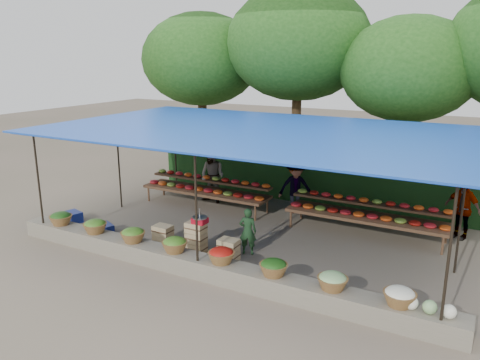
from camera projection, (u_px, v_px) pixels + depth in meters
The scene contains 16 objects.
ground at pixel (258, 234), 12.47m from camera, with size 60.00×60.00×0.00m, color #68614C.
stone_curb at pixel (202, 267), 10.09m from camera, with size 10.60×0.55×0.40m, color #6D6957.
stall_canopy at pixel (261, 134), 11.84m from camera, with size 10.80×6.60×2.82m.
produce_baskets at pixel (197, 250), 10.04m from camera, with size 8.98×0.58×0.34m.
netting_backdrop at pixel (303, 165), 14.82m from camera, with size 10.60×0.06×2.50m, color #1D4318.
tree_row at pixel (351, 53), 16.19m from camera, with size 16.51×5.50×7.12m.
fruit_table_left at pixel (207, 188), 14.62m from camera, with size 4.21×0.95×0.93m.
fruit_table_right at pixel (367, 213), 12.30m from camera, with size 4.21×0.95×0.93m.
crate_counter at pixel (195, 240), 11.24m from camera, with size 2.35×0.34×0.77m.
weighing_scale at pixel (200, 220), 11.03m from camera, with size 0.35×0.35×0.37m.
vendor_seated at pixel (248, 231), 11.09m from camera, with size 0.42×0.27×1.15m, color #1C3E1F.
customer_left at pixel (212, 176), 14.93m from camera, with size 0.86×0.67×1.77m, color slate.
customer_mid at pixel (296, 187), 13.97m from camera, with size 1.03×0.59×1.60m, color slate.
customer_right at pixel (462, 208), 12.02m from camera, with size 0.94×0.39×1.61m, color slate.
blue_crate_front at pixel (105, 230), 12.35m from camera, with size 0.51×0.36×0.30m, color navy.
blue_crate_back at pixel (73, 217), 13.35m from camera, with size 0.50×0.36×0.30m, color navy.
Camera 1 is at (5.17, -10.48, 4.61)m, focal length 35.00 mm.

